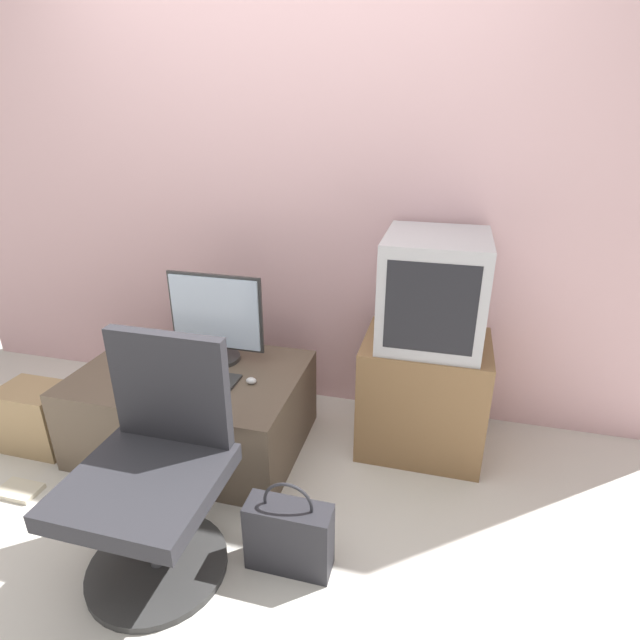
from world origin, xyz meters
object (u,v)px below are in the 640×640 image
Objects in this scene: main_monitor at (216,320)px; handbag at (289,536)px; keyboard at (205,378)px; mouse at (251,381)px; office_chair at (155,477)px; crt_tv at (433,289)px; book at (19,490)px; cardboard_box_lower at (38,417)px.

main_monitor reaches higher than handbag.
keyboard is 6.48× the size of mouse.
keyboard is 0.86m from handbag.
crt_tv is at bearing 48.16° from office_chair.
handbag is at bearing -57.42° from mouse.
mouse reaches higher than book.
mouse reaches higher than cardboard_box_lower.
office_chair is (0.12, -0.64, -0.04)m from keyboard.
main_monitor is 1.07m from crt_tv.
cardboard_box_lower is at bearing 115.32° from book.
keyboard is 0.63× the size of crt_tv.
main_monitor is 0.38m from mouse.
handbag is 1.33m from book.
main_monitor is 1.25× the size of handbag.
office_chair is 0.93m from book.
main_monitor is at bearing 99.36° from office_chair.
book is at bearing 170.57° from office_chair.
office_chair is at bearing -131.84° from crt_tv.
office_chair is (-0.90, -1.01, -0.46)m from crt_tv.
keyboard reaches higher than cardboard_box_lower.
mouse is 0.27× the size of book.
book is (-0.84, 0.14, -0.38)m from office_chair.
book is at bearing -64.68° from cardboard_box_lower.
handbag is at bearing 9.80° from office_chair.
crt_tv is at bearing 20.02° from keyboard.
crt_tv is (0.79, 0.35, 0.41)m from mouse.
crt_tv reaches higher than book.
mouse is 0.06× the size of office_chair.
main_monitor reaches higher than book.
handbag reaches higher than book.
crt_tv is (1.04, 0.16, 0.20)m from main_monitor.
handbag is (0.37, -0.57, -0.29)m from mouse.
handbag is 2.12× the size of book.
main_monitor is at bearing 45.34° from book.
crt_tv is (1.02, 0.37, 0.42)m from keyboard.
mouse is at bearing 5.22° from keyboard.
mouse is 0.15× the size of cardboard_box_lower.
mouse is (0.25, -0.19, -0.21)m from main_monitor.
handbag is (1.47, -0.38, -0.02)m from cardboard_box_lower.
main_monitor reaches higher than keyboard.
office_chair is (0.14, -0.85, -0.26)m from main_monitor.
crt_tv reaches higher than keyboard.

